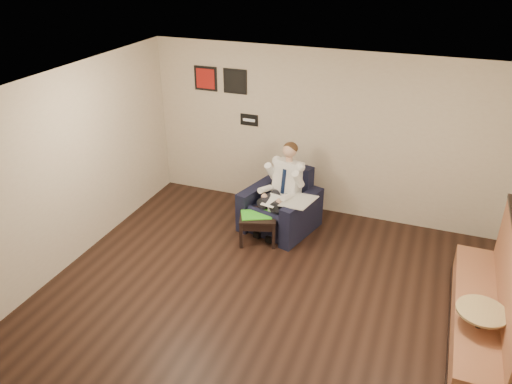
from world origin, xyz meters
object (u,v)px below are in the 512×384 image
(seated_man, at_px, (276,194))
(banquette, at_px, (486,291))
(green_folder, at_px, (256,215))
(side_table, at_px, (258,227))
(coffee_mug, at_px, (270,208))
(cafe_table, at_px, (476,334))
(armchair, at_px, (280,201))
(smartphone, at_px, (262,209))

(seated_man, xyz_separation_m, banquette, (3.06, -1.40, -0.03))
(green_folder, distance_m, banquette, 3.41)
(side_table, bearing_deg, banquette, -18.20)
(green_folder, xyz_separation_m, coffee_mug, (0.16, 0.20, 0.04))
(side_table, bearing_deg, seated_man, 63.85)
(side_table, relative_size, coffee_mug, 5.79)
(cafe_table, bearing_deg, armchair, 146.82)
(coffee_mug, xyz_separation_m, smartphone, (-0.14, -0.00, -0.04))
(side_table, height_order, green_folder, green_folder)
(seated_man, relative_size, coffee_mug, 14.12)
(banquette, bearing_deg, coffee_mug, 158.22)
(side_table, bearing_deg, cafe_table, -24.94)
(armchair, bearing_deg, seated_man, -90.00)
(green_folder, distance_m, cafe_table, 3.51)
(banquette, relative_size, cafe_table, 3.77)
(armchair, relative_size, seated_man, 0.75)
(seated_man, relative_size, green_folder, 2.98)
(armchair, distance_m, coffee_mug, 0.30)
(smartphone, distance_m, banquette, 3.46)
(coffee_mug, xyz_separation_m, cafe_table, (3.04, -1.65, -0.17))
(armchair, xyz_separation_m, seated_man, (-0.03, -0.13, 0.19))
(seated_man, xyz_separation_m, green_folder, (-0.19, -0.37, -0.22))
(smartphone, bearing_deg, cafe_table, -35.48)
(seated_man, height_order, green_folder, seated_man)
(banquette, bearing_deg, seated_man, 155.38)
(seated_man, relative_size, banquette, 0.53)
(armchair, height_order, cafe_table, armchair)
(green_folder, bearing_deg, side_table, 51.75)
(green_folder, height_order, coffee_mug, coffee_mug)
(armchair, bearing_deg, smartphone, -109.19)
(side_table, height_order, coffee_mug, coffee_mug)
(side_table, distance_m, coffee_mug, 0.36)
(smartphone, height_order, cafe_table, cafe_table)
(green_folder, relative_size, coffee_mug, 4.74)
(side_table, relative_size, smartphone, 3.93)
(coffee_mug, distance_m, smartphone, 0.15)
(coffee_mug, distance_m, banquette, 3.33)
(seated_man, distance_m, side_table, 0.59)
(side_table, distance_m, banquette, 3.42)
(banquette, xyz_separation_m, cafe_table, (-0.05, -0.42, -0.32))
(seated_man, bearing_deg, green_folder, -101.71)
(side_table, distance_m, cafe_table, 3.50)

